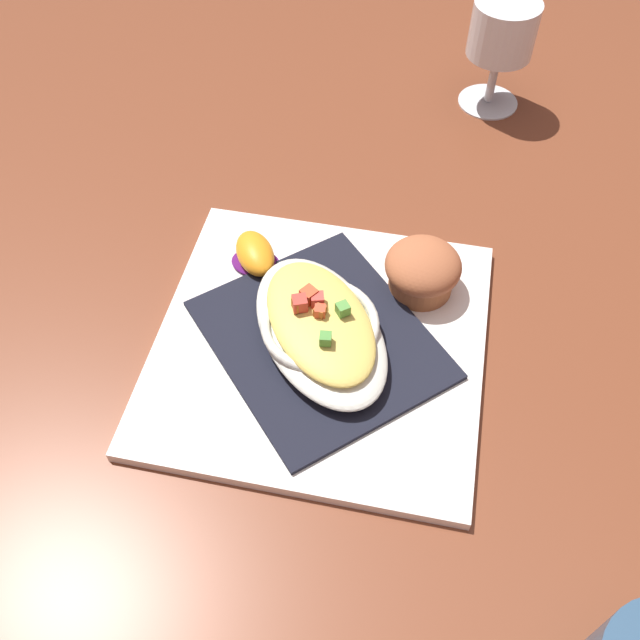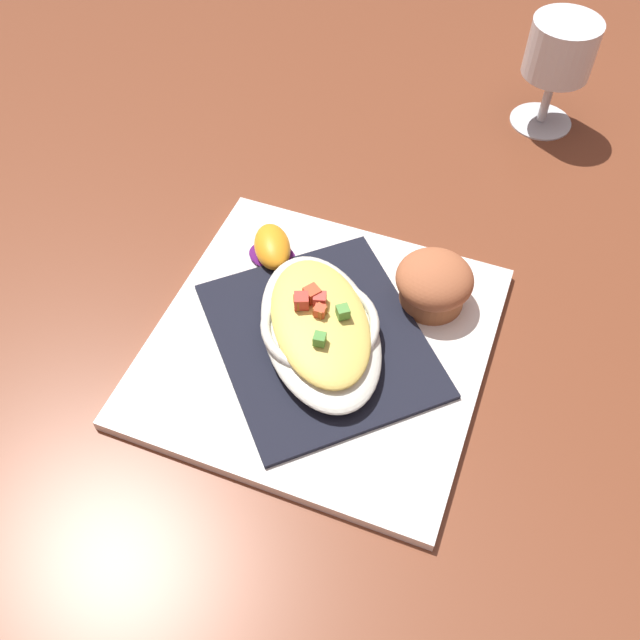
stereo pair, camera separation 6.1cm
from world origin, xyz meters
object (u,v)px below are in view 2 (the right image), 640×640
orange_garnish (272,248)px  stemmed_glass (560,55)px  square_plate (320,344)px  muffin (434,283)px  gratin_dish (320,326)px

orange_garnish → stemmed_glass: 0.39m
square_plate → muffin: (0.09, -0.06, 0.03)m
gratin_dish → orange_garnish: size_ratio=2.97×
orange_garnish → stemmed_glass: size_ratio=0.52×
gratin_dish → orange_garnish: (0.06, 0.09, -0.01)m
square_plate → gratin_dish: size_ratio=1.48×
square_plate → gratin_dish: bearing=69.7°
square_plate → orange_garnish: bearing=56.0°
muffin → orange_garnish: size_ratio=1.07×
muffin → orange_garnish: bearing=101.1°
stemmed_glass → square_plate: bearing=173.4°
gratin_dish → muffin: bearing=-34.1°
muffin → square_plate: bearing=145.9°
square_plate → gratin_dish: (0.00, 0.00, 0.03)m
square_plate → muffin: muffin is taller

